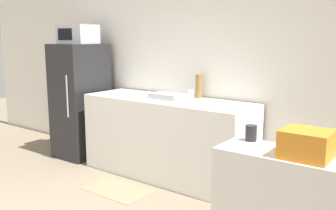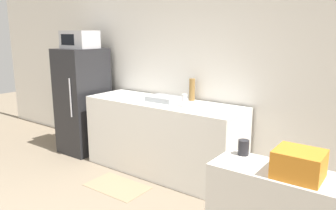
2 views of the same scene
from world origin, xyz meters
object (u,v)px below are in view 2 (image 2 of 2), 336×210
(bottle_short, at_px, (185,100))
(jar, at_px, (243,147))
(refrigerator, at_px, (83,101))
(basket, at_px, (299,164))
(bottle_tall, at_px, (192,90))
(microwave, at_px, (80,39))

(bottle_short, height_order, jar, bottle_short)
(refrigerator, xyz_separation_m, basket, (3.39, -1.27, 0.27))
(bottle_short, bearing_deg, jar, -42.70)
(bottle_tall, height_order, bottle_short, bottle_tall)
(basket, bearing_deg, bottle_short, 141.91)
(basket, bearing_deg, microwave, 159.54)
(bottle_tall, relative_size, jar, 2.69)
(bottle_tall, bearing_deg, microwave, -169.32)
(microwave, relative_size, jar, 4.88)
(microwave, distance_m, bottle_short, 1.93)
(basket, xyz_separation_m, jar, (-0.39, 0.14, -0.03))
(bottle_tall, height_order, jar, bottle_tall)
(microwave, bearing_deg, refrigerator, 69.58)
(refrigerator, height_order, bottle_tall, refrigerator)
(microwave, relative_size, bottle_short, 3.42)
(microwave, bearing_deg, bottle_tall, 10.68)
(bottle_short, xyz_separation_m, basket, (1.58, -1.24, 0.04))
(refrigerator, relative_size, basket, 5.87)
(refrigerator, height_order, microwave, microwave)
(refrigerator, bearing_deg, microwave, -110.42)
(refrigerator, relative_size, jar, 14.95)
(basket, height_order, jar, basket)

